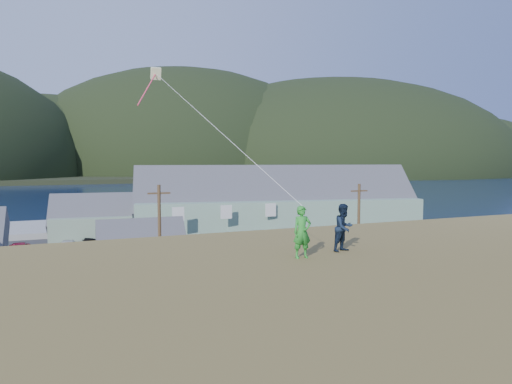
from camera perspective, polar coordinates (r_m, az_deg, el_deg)
ground at (r=33.23m, az=-9.46°, el=-14.03°), size 900.00×900.00×0.00m
grass_strip at (r=31.37m, az=-8.63°, el=-15.04°), size 110.00×8.00×0.10m
waterfront_lot at (r=49.40m, az=-13.87°, el=-8.01°), size 72.00×36.00×0.12m
wharf at (r=71.52m, az=-21.36°, el=-4.12°), size 26.00×14.00×0.90m
far_shore at (r=361.02m, az=-21.14°, el=2.32°), size 900.00×320.00×2.00m
far_hills at (r=313.22m, az=-14.44°, el=2.42°), size 760.00×265.00×143.00m
lodge at (r=54.33m, az=2.71°, el=-2.08°), size 34.17×15.10×11.62m
shed_white at (r=41.81m, az=-14.08°, el=-7.01°), size 7.79×5.33×6.08m
shed_palegreen_far at (r=59.06m, az=-19.09°, el=-3.39°), size 11.72×7.46×7.49m
utility_poles at (r=33.35m, az=-12.41°, el=-6.42°), size 34.23×0.24×8.41m
parked_cars at (r=54.06m, az=-24.90°, el=-6.40°), size 27.00×13.06×1.55m
kite_flyer_green at (r=14.43m, az=5.79°, el=-5.00°), size 0.62×0.43×1.65m
kite_flyer_navy at (r=15.68m, az=10.93°, el=-4.40°), size 0.93×0.82×1.61m
kite_rig at (r=22.29m, az=-12.34°, el=13.82°), size 2.05×4.93×11.27m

